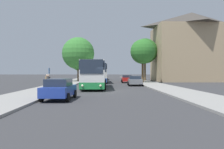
% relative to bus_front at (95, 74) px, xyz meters
% --- Properties ---
extents(ground_plane, '(300.00, 300.00, 0.00)m').
position_rel_bus_front_xyz_m(ground_plane, '(1.78, -4.67, -1.78)').
color(ground_plane, '#38383A').
rests_on(ground_plane, ground).
extents(sidewalk_left, '(4.00, 120.00, 0.15)m').
position_rel_bus_front_xyz_m(sidewalk_left, '(-5.22, -4.67, -1.71)').
color(sidewalk_left, gray).
rests_on(sidewalk_left, ground_plane).
extents(sidewalk_right, '(4.00, 120.00, 0.15)m').
position_rel_bus_front_xyz_m(sidewalk_right, '(8.78, -4.67, -1.71)').
color(sidewalk_right, gray).
rests_on(sidewalk_right, ground_plane).
extents(building_right_background, '(16.08, 10.62, 15.04)m').
position_rel_bus_front_xyz_m(building_right_background, '(20.29, 19.71, 5.74)').
color(building_right_background, tan).
rests_on(building_right_background, ground_plane).
extents(bus_front, '(2.92, 11.38, 3.33)m').
position_rel_bus_front_xyz_m(bus_front, '(0.00, 0.00, 0.00)').
color(bus_front, '#238942').
rests_on(bus_front, ground_plane).
extents(bus_middle, '(2.94, 11.12, 3.55)m').
position_rel_bus_front_xyz_m(bus_middle, '(0.26, 13.80, 0.11)').
color(bus_middle, '#2D519E').
rests_on(bus_middle, ground_plane).
extents(bus_rear, '(2.92, 11.26, 3.23)m').
position_rel_bus_front_xyz_m(bus_rear, '(0.02, 28.10, -0.05)').
color(bus_rear, silver).
rests_on(bus_rear, ground_plane).
extents(parked_car_left_curb, '(2.17, 4.10, 1.54)m').
position_rel_bus_front_xyz_m(parked_car_left_curb, '(-2.01, -11.45, -0.99)').
color(parked_car_left_curb, '#233D9E').
rests_on(parked_car_left_curb, ground_plane).
extents(parked_car_right_near, '(2.28, 4.56, 1.43)m').
position_rel_bus_front_xyz_m(parked_car_right_near, '(5.76, 4.92, -1.02)').
color(parked_car_right_near, slate).
rests_on(parked_car_right_near, ground_plane).
extents(parked_car_right_far, '(2.09, 4.21, 1.43)m').
position_rel_bus_front_xyz_m(parked_car_right_far, '(5.40, 13.56, -1.02)').
color(parked_car_right_far, red).
rests_on(parked_car_right_far, ground_plane).
extents(bus_stop_sign, '(0.08, 0.45, 2.37)m').
position_rel_bus_front_xyz_m(bus_stop_sign, '(-5.00, -2.62, -0.16)').
color(bus_stop_sign, gray).
rests_on(bus_stop_sign, sidewalk_left).
extents(pedestrian_waiting_near, '(0.36, 0.36, 1.63)m').
position_rel_bus_front_xyz_m(pedestrian_waiting_near, '(-4.33, -5.59, -0.82)').
color(pedestrian_waiting_near, '#23232D').
rests_on(pedestrian_waiting_near, sidewalk_left).
extents(pedestrian_waiting_far, '(0.36, 0.36, 1.63)m').
position_rel_bus_front_xyz_m(pedestrian_waiting_far, '(-4.77, -4.49, -0.81)').
color(pedestrian_waiting_far, '#23232D').
rests_on(pedestrian_waiting_far, sidewalk_left).
extents(tree_left_near, '(4.95, 4.95, 6.96)m').
position_rel_bus_front_xyz_m(tree_left_near, '(-4.71, 26.64, 2.85)').
color(tree_left_near, '#513D23').
rests_on(tree_left_near, sidewalk_left).
extents(tree_left_far, '(6.56, 6.56, 8.97)m').
position_rel_bus_front_xyz_m(tree_left_far, '(-4.21, 17.29, 4.05)').
color(tree_left_far, '#47331E').
rests_on(tree_left_far, sidewalk_left).
extents(tree_right_near, '(5.41, 5.41, 9.12)m').
position_rel_bus_front_xyz_m(tree_right_near, '(9.91, 19.32, 4.76)').
color(tree_right_near, brown).
rests_on(tree_right_near, sidewalk_right).
extents(tree_right_mid, '(4.50, 4.50, 7.85)m').
position_rel_bus_front_xyz_m(tree_right_mid, '(8.15, 11.93, 3.94)').
color(tree_right_mid, '#513D23').
rests_on(tree_right_mid, sidewalk_right).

